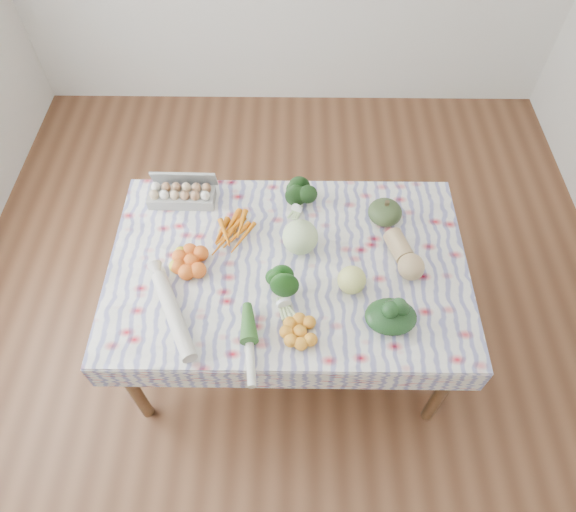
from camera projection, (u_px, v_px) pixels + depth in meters
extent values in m
plane|color=brown|center=(288.00, 339.00, 2.99)|extent=(4.50, 4.50, 0.00)
cube|color=brown|center=(288.00, 267.00, 2.40)|extent=(1.60, 1.00, 0.04)
cylinder|color=brown|center=(132.00, 386.00, 2.45)|extent=(0.06, 0.06, 0.71)
cylinder|color=brown|center=(442.00, 390.00, 2.44)|extent=(0.06, 0.06, 0.71)
cylinder|color=brown|center=(161.00, 241.00, 2.96)|extent=(0.06, 0.06, 0.71)
cylinder|color=brown|center=(417.00, 243.00, 2.95)|extent=(0.06, 0.06, 0.71)
cube|color=white|center=(288.00, 264.00, 2.38)|extent=(1.66, 1.06, 0.01)
cube|color=#989793|center=(182.00, 196.00, 2.56)|extent=(0.33, 0.14, 0.09)
cube|color=orange|center=(235.00, 234.00, 2.44)|extent=(0.29, 0.28, 0.04)
ellipsoid|color=#183614|center=(300.00, 198.00, 2.52)|extent=(0.19, 0.17, 0.13)
ellipsoid|color=#3C512A|center=(385.00, 212.00, 2.48)|extent=(0.19, 0.19, 0.11)
sphere|color=#C0DD97|center=(300.00, 237.00, 2.36)|extent=(0.18, 0.18, 0.17)
ellipsoid|color=tan|center=(405.00, 254.00, 2.33)|extent=(0.19, 0.28, 0.12)
cube|color=orange|center=(191.00, 261.00, 2.33)|extent=(0.24, 0.24, 0.08)
ellipsoid|color=#194A15|center=(280.00, 291.00, 2.21)|extent=(0.20, 0.20, 0.12)
cube|color=orange|center=(300.00, 331.00, 2.13)|extent=(0.21, 0.21, 0.06)
sphere|color=#E1E473|center=(352.00, 280.00, 2.24)|extent=(0.14, 0.14, 0.13)
ellipsoid|color=#163416|center=(391.00, 317.00, 2.15)|extent=(0.25, 0.21, 0.10)
cylinder|color=beige|center=(174.00, 315.00, 2.17)|extent=(0.26, 0.45, 0.07)
cylinder|color=silver|center=(250.00, 346.00, 2.10)|extent=(0.08, 0.35, 0.04)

